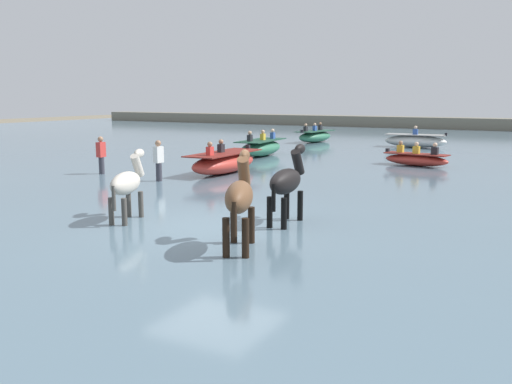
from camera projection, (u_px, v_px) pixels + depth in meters
ground_plane at (217, 238)px, 12.21m from camera, size 120.00×120.00×0.00m
water_surface at (361, 176)px, 20.83m from camera, size 90.00×90.00×0.26m
horse_lead_black at (287, 183)px, 12.35m from camera, size 0.56×1.82×1.98m
horse_trailing_pinto at (127, 185)px, 12.66m from camera, size 0.80×1.69×1.84m
horse_flank_bay at (240, 199)px, 10.26m from camera, size 1.05×1.84×2.04m
boat_distant_east at (415, 141)px, 30.89m from camera, size 3.40×1.33×1.20m
boat_far_offshore at (315, 136)px, 34.39m from camera, size 1.58×3.42×1.18m
boat_mid_outer at (224, 163)px, 20.59m from camera, size 1.41×3.89×1.24m
boat_near_starboard at (261, 148)px, 26.50m from camera, size 1.57×3.64×1.24m
boat_distant_west at (416, 159)px, 22.76m from camera, size 2.75×1.25×0.98m
person_spectator_far at (159, 163)px, 18.58m from camera, size 0.22×0.33×1.63m
person_wading_close at (101, 157)px, 20.31m from camera, size 0.23×0.34×1.63m
far_shoreline at (476, 125)px, 47.34m from camera, size 80.00×2.40×1.24m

